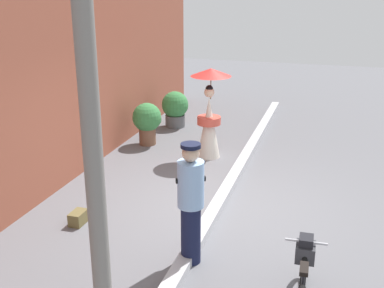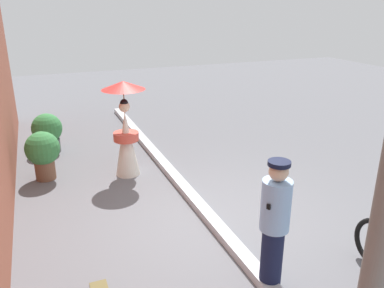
# 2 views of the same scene
# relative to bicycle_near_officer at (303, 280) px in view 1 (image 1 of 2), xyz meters

# --- Properties ---
(ground_plane) EXTENTS (30.00, 30.00, 0.00)m
(ground_plane) POSITION_rel_bicycle_near_officer_xyz_m (2.25, 1.53, -0.40)
(ground_plane) COLOR slate
(building_wall) EXTENTS (14.00, 0.40, 3.87)m
(building_wall) POSITION_rel_bicycle_near_officer_xyz_m (2.25, 4.60, 1.54)
(building_wall) COLOR brown
(building_wall) RESTS_ON ground_plane
(sidewalk_curb) EXTENTS (14.00, 0.20, 0.12)m
(sidewalk_curb) POSITION_rel_bicycle_near_officer_xyz_m (2.25, 1.53, -0.34)
(sidewalk_curb) COLOR #B2B2B7
(sidewalk_curb) RESTS_ON ground_plane
(bicycle_near_officer) EXTENTS (1.68, 0.48, 0.76)m
(bicycle_near_officer) POSITION_rel_bicycle_near_officer_xyz_m (0.00, 0.00, 0.00)
(bicycle_near_officer) COLOR black
(bicycle_near_officer) RESTS_ON ground_plane
(person_officer) EXTENTS (0.34, 0.35, 1.65)m
(person_officer) POSITION_rel_bicycle_near_officer_xyz_m (0.58, 1.48, 0.48)
(person_officer) COLOR #141938
(person_officer) RESTS_ON ground_plane
(person_with_parasol) EXTENTS (0.83, 0.83, 1.87)m
(person_with_parasol) POSITION_rel_bicycle_near_officer_xyz_m (4.51, 2.30, 0.56)
(person_with_parasol) COLOR silver
(person_with_parasol) RESTS_ON ground_plane
(potted_plant_by_door) EXTENTS (0.69, 0.67, 0.91)m
(potted_plant_by_door) POSITION_rel_bicycle_near_officer_xyz_m (6.40, 3.69, 0.09)
(potted_plant_by_door) COLOR #59595B
(potted_plant_by_door) RESTS_ON ground_plane
(potted_plant_small) EXTENTS (0.67, 0.65, 0.96)m
(potted_plant_small) POSITION_rel_bicycle_near_officer_xyz_m (4.89, 3.83, 0.16)
(potted_plant_small) COLOR brown
(potted_plant_small) RESTS_ON ground_plane
(backpack_on_pavement) EXTENTS (0.30, 0.19, 0.20)m
(backpack_on_pavement) POSITION_rel_bicycle_near_officer_xyz_m (1.06, 3.42, -0.29)
(backpack_on_pavement) COLOR brown
(backpack_on_pavement) RESTS_ON ground_plane
(utility_pole) EXTENTS (0.18, 0.18, 4.80)m
(utility_pole) POSITION_rel_bicycle_near_officer_xyz_m (-1.12, 1.86, 2.00)
(utility_pole) COLOR slate
(utility_pole) RESTS_ON ground_plane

